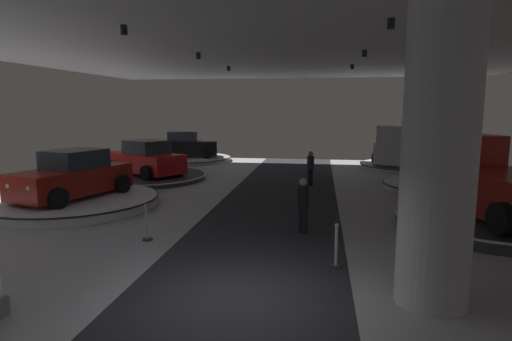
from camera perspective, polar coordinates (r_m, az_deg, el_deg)
name	(u,v)px	position (r m, az deg, el deg)	size (l,w,h in m)	color
ground	(234,301)	(8.30, -2.92, -17.05)	(24.00, 44.00, 0.06)	#B2B2B7
column_right	(439,154)	(8.10, 23.33, 2.10)	(1.28, 1.28, 5.50)	silver
display_platform_mid_right	(494,221)	(14.61, 29.26, -5.90)	(5.68, 5.68, 0.36)	#333338
pickup_truck_mid_right	(490,183)	(14.66, 28.85, -1.45)	(3.71, 5.66, 2.30)	maroon
display_platform_far_right	(436,186)	(20.21, 22.95, -1.90)	(4.51, 4.51, 0.26)	silver
display_car_far_right	(437,166)	(20.05, 23.08, 0.56)	(3.34, 4.57, 1.71)	navy
display_platform_deep_left	(186,159)	(28.88, -9.41, 1.59)	(6.11, 6.11, 0.26)	#B7B7BC
display_car_deep_left	(185,145)	(28.79, -9.52, 3.33)	(4.51, 3.01, 1.71)	black
display_platform_mid_left	(74,201)	(16.77, -23.22, -3.80)	(6.01, 6.01, 0.34)	silver
display_car_mid_left	(73,176)	(16.63, -23.32, -0.70)	(3.18, 4.55, 1.71)	maroon
display_platform_deep_right	(409,165)	(26.82, 19.78, 0.64)	(5.68, 5.68, 0.23)	silver
pickup_truck_deep_right	(408,148)	(26.40, 19.65, 2.80)	(4.63, 5.61, 2.30)	silver
display_platform_far_left	(146,176)	(21.88, -14.56, -0.77)	(5.96, 5.96, 0.25)	#333338
display_car_far_left	(145,159)	(21.74, -14.60, 1.49)	(4.53, 3.71, 1.71)	red
visitor_walking_near	(303,202)	(12.09, 6.32, -4.22)	(0.32, 0.32, 1.59)	black
visitor_walking_far	(310,166)	(19.44, 7.31, 0.58)	(0.32, 0.32, 1.59)	black
stanchion_a	(147,227)	(11.89, -14.42, -7.31)	(0.28, 0.28, 1.01)	#333338
stanchion_b	(336,251)	(9.83, 10.69, -10.55)	(0.28, 0.28, 1.01)	#333338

